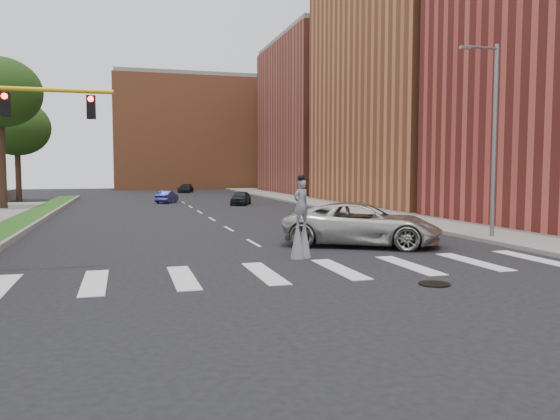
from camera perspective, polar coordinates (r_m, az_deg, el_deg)
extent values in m
plane|color=black|center=(16.94, 3.45, -7.02)|extent=(160.00, 160.00, 0.00)
cube|color=#204A15|center=(36.30, -25.38, -1.14)|extent=(2.00, 60.00, 0.25)
cube|color=gray|center=(36.14, -23.74, -1.08)|extent=(0.20, 60.00, 0.28)
cube|color=slate|center=(44.60, 7.91, 0.15)|extent=(5.00, 90.00, 0.18)
cylinder|color=black|center=(16.45, 15.83, -7.45)|extent=(0.90, 0.90, 0.04)
cube|color=#BA653A|center=(54.02, 15.34, 13.44)|extent=(16.00, 22.00, 24.00)
cube|color=#9C4939|center=(75.20, 5.63, 9.43)|extent=(16.00, 22.00, 20.00)
cube|color=#BA653A|center=(94.54, -9.04, 7.75)|extent=(26.00, 14.00, 18.00)
cylinder|color=slate|center=(27.28, 21.50, 6.50)|extent=(0.20, 0.20, 9.00)
cylinder|color=slate|center=(27.32, 20.38, 15.62)|extent=(1.80, 0.12, 0.12)
cube|color=slate|center=(26.81, 18.77, 15.78)|extent=(0.50, 0.18, 0.12)
cylinder|color=gold|center=(19.03, -25.01, 11.38)|extent=(5.20, 0.14, 0.14)
cube|color=black|center=(19.08, -26.76, 9.80)|extent=(0.28, 0.18, 0.75)
cylinder|color=#FF0C0C|center=(19.01, -26.85, 10.57)|extent=(0.18, 0.06, 0.18)
cube|color=black|center=(18.78, -19.14, 10.11)|extent=(0.28, 0.18, 0.75)
cylinder|color=#FF0C0C|center=(18.71, -19.17, 10.90)|extent=(0.18, 0.06, 0.18)
cylinder|color=black|center=(20.46, 2.55, -3.39)|extent=(0.07, 0.07, 1.16)
cylinder|color=black|center=(20.26, 1.84, -3.47)|extent=(0.07, 0.07, 1.16)
cone|color=slate|center=(20.44, 2.55, -2.99)|extent=(0.52, 0.52, 1.45)
cone|color=slate|center=(20.24, 1.84, -3.06)|extent=(0.52, 0.52, 1.45)
imported|color=slate|center=(20.21, 2.21, 0.69)|extent=(0.75, 0.62, 1.77)
sphere|color=black|center=(20.17, 2.21, 3.38)|extent=(0.26, 0.26, 0.26)
cylinder|color=black|center=(20.17, 2.21, 3.24)|extent=(0.34, 0.34, 0.02)
cube|color=yellow|center=(20.29, 1.96, 2.09)|extent=(0.22, 0.05, 0.10)
imported|color=#B3B0A9|center=(23.88, 8.56, -1.46)|extent=(7.39, 6.03, 1.87)
imported|color=black|center=(50.18, -4.11, 1.28)|extent=(2.81, 4.09, 1.29)
imported|color=navy|center=(53.98, -11.73, 1.35)|extent=(2.51, 3.75, 1.17)
imported|color=black|center=(76.68, -9.83, 2.26)|extent=(2.82, 4.39, 1.18)
cylinder|color=black|center=(48.70, -27.03, 4.50)|extent=(0.56, 0.56, 7.72)
ellipsoid|color=black|center=(49.07, -27.26, 10.90)|extent=(6.46, 6.46, 5.49)
cylinder|color=black|center=(61.03, -25.68, 3.51)|extent=(0.56, 0.56, 5.76)
ellipsoid|color=black|center=(61.17, -25.82, 7.75)|extent=(6.56, 6.56, 5.57)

